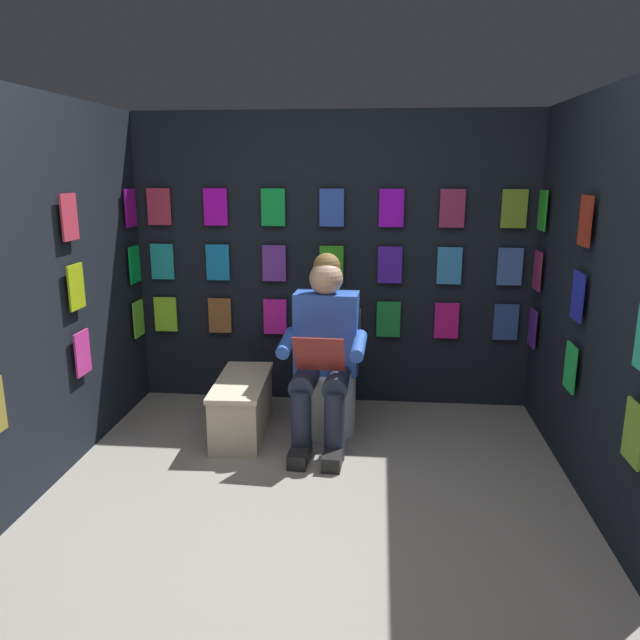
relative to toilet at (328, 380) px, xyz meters
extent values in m
plane|color=gray|center=(0.02, 1.60, -0.33)|extent=(30.00, 30.00, 0.00)
cube|color=black|center=(0.02, -0.55, 0.72)|extent=(2.95, 0.10, 2.09)
cube|color=#A1F12E|center=(1.26, -0.46, 0.31)|extent=(0.17, 0.01, 0.26)
cube|color=#96592A|center=(0.85, -0.46, 0.31)|extent=(0.17, 0.01, 0.26)
cube|color=#ED1ABE|center=(0.43, -0.46, 0.31)|extent=(0.17, 0.01, 0.26)
cube|color=#CD38BF|center=(0.02, -0.46, 0.31)|extent=(0.17, 0.01, 0.26)
cube|color=#188E36|center=(-0.40, -0.46, 0.31)|extent=(0.17, 0.01, 0.26)
cube|color=#E41686|center=(-0.81, -0.46, 0.31)|extent=(0.17, 0.01, 0.26)
cube|color=#314F96|center=(-1.22, -0.46, 0.31)|extent=(0.17, 0.01, 0.26)
cube|color=teal|center=(1.26, -0.46, 0.71)|extent=(0.17, 0.01, 0.26)
cube|color=#158AD2|center=(0.85, -0.46, 0.71)|extent=(0.17, 0.01, 0.26)
cube|color=purple|center=(0.43, -0.46, 0.71)|extent=(0.17, 0.01, 0.26)
cube|color=green|center=(0.02, -0.46, 0.71)|extent=(0.17, 0.01, 0.26)
cube|color=#4A1EBE|center=(-0.40, -0.46, 0.71)|extent=(0.17, 0.01, 0.26)
cube|color=#3391DC|center=(-0.81, -0.46, 0.71)|extent=(0.17, 0.01, 0.26)
cube|color=#4069BA|center=(-1.22, -0.46, 0.71)|extent=(0.17, 0.01, 0.26)
cube|color=#C2344F|center=(1.26, -0.46, 1.11)|extent=(0.17, 0.01, 0.26)
cube|color=#CD0ED9|center=(0.85, -0.46, 1.11)|extent=(0.17, 0.01, 0.26)
cube|color=green|center=(0.43, -0.46, 1.11)|extent=(0.17, 0.01, 0.26)
cube|color=blue|center=(0.02, -0.46, 1.11)|extent=(0.17, 0.01, 0.26)
cube|color=#A80DEA|center=(-0.40, -0.46, 1.11)|extent=(0.17, 0.01, 0.26)
cube|color=#9B2D57|center=(-0.81, -0.46, 1.11)|extent=(0.17, 0.01, 0.26)
cube|color=olive|center=(-1.22, -0.46, 1.11)|extent=(0.17, 0.01, 0.26)
cube|color=black|center=(-1.46, 0.55, 0.72)|extent=(0.10, 2.10, 2.09)
cube|color=#5A2393|center=(-1.37, -0.31, 0.31)|extent=(0.01, 0.17, 0.26)
cube|color=#26CE56|center=(-1.37, 0.55, 0.31)|extent=(0.01, 0.17, 0.26)
cube|color=#7BB133|center=(-1.37, 1.41, 0.31)|extent=(0.01, 0.17, 0.26)
cube|color=#9D265B|center=(-1.37, -0.31, 0.71)|extent=(0.01, 0.17, 0.26)
cube|color=#232CBE|center=(-1.37, 0.55, 0.71)|extent=(0.01, 0.17, 0.26)
cube|color=green|center=(-1.37, -0.31, 1.11)|extent=(0.01, 0.17, 0.26)
cube|color=#A82F1E|center=(-1.37, 0.55, 1.11)|extent=(0.01, 0.17, 0.26)
cube|color=black|center=(1.49, 0.55, 0.72)|extent=(0.10, 2.10, 2.09)
cube|color=#D73495|center=(1.41, 0.55, 0.31)|extent=(0.01, 0.17, 0.26)
cube|color=#6BD738|center=(1.41, -0.31, 0.31)|extent=(0.01, 0.17, 0.26)
cube|color=#9CBC14|center=(1.41, 0.55, 0.71)|extent=(0.01, 0.17, 0.26)
cube|color=#09A93D|center=(1.41, -0.31, 0.71)|extent=(0.01, 0.17, 0.26)
cube|color=#CA354B|center=(1.41, 0.55, 1.11)|extent=(0.01, 0.17, 0.26)
cube|color=#8A0E8F|center=(1.41, -0.31, 1.11)|extent=(0.01, 0.17, 0.26)
cylinder|color=white|center=(0.00, 0.08, -0.13)|extent=(0.38, 0.38, 0.40)
cylinder|color=white|center=(0.00, 0.08, 0.09)|extent=(0.41, 0.41, 0.02)
cube|color=white|center=(-0.01, -0.18, 0.25)|extent=(0.39, 0.20, 0.36)
cylinder|color=white|center=(0.00, -0.09, 0.25)|extent=(0.39, 0.09, 0.39)
cube|color=blue|center=(0.00, 0.11, 0.36)|extent=(0.41, 0.24, 0.52)
sphere|color=tan|center=(0.01, 0.14, 0.71)|extent=(0.21, 0.21, 0.21)
sphere|color=olive|center=(0.00, 0.11, 0.78)|extent=(0.17, 0.17, 0.17)
cylinder|color=#23283D|center=(-0.09, 0.31, 0.11)|extent=(0.17, 0.41, 0.15)
cylinder|color=#23283D|center=(0.11, 0.30, 0.11)|extent=(0.17, 0.41, 0.15)
cylinder|color=#23283D|center=(-0.08, 0.49, -0.11)|extent=(0.12, 0.12, 0.42)
cylinder|color=#23283D|center=(0.12, 0.48, -0.11)|extent=(0.12, 0.12, 0.42)
cube|color=black|center=(-0.07, 0.55, -0.28)|extent=(0.12, 0.27, 0.09)
cube|color=black|center=(0.13, 0.54, -0.28)|extent=(0.12, 0.27, 0.09)
cylinder|color=blue|center=(-0.21, 0.30, 0.33)|extent=(0.10, 0.31, 0.13)
cylinder|color=blue|center=(0.23, 0.28, 0.33)|extent=(0.10, 0.31, 0.13)
cube|color=#A0312C|center=(0.02, 0.45, 0.32)|extent=(0.31, 0.14, 0.23)
cube|color=beige|center=(0.55, 0.17, -0.16)|extent=(0.33, 0.74, 0.34)
cube|color=beige|center=(0.55, 0.17, 0.03)|extent=(0.35, 0.77, 0.03)
camera|label=1|loc=(-0.32, 3.83, 1.36)|focal=34.18mm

